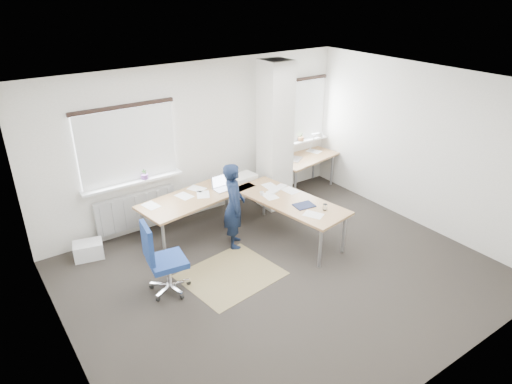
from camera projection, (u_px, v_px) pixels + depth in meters
ground at (283, 275)px, 6.86m from camera, size 6.00×6.00×0.00m
room_shell at (276, 155)px, 6.54m from camera, size 6.04×5.04×2.82m
floor_mat at (231, 275)px, 6.85m from camera, size 1.50×1.32×0.01m
white_crate at (89, 250)px, 7.23m from camera, size 0.50×0.41×0.27m
desk_main at (245, 199)px, 7.64m from camera, size 2.79×2.63×0.96m
desk_side at (306, 159)px, 9.33m from camera, size 1.50×0.93×1.22m
task_chair at (166, 273)px, 6.37m from camera, size 0.61×0.61×1.12m
person at (234, 206)px, 7.33m from camera, size 0.56×0.63×1.45m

